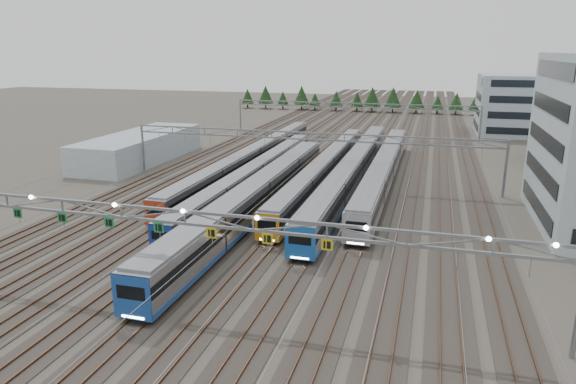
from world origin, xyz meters
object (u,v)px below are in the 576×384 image
(gantry_far, at_px, (353,109))
(west_shed, at_px, (140,147))
(train_c, at_px, (258,196))
(train_e, at_px, (354,168))
(train_f, at_px, (384,169))
(train_a, at_px, (253,157))
(depot_bldg_north, at_px, (527,105))
(train_b, at_px, (255,175))
(train_d, at_px, (325,167))
(gantry_mid, at_px, (307,142))
(gantry_near, at_px, (184,220))

(gantry_far, distance_m, west_shed, 50.18)
(train_c, xyz_separation_m, train_e, (9.00, 18.87, -0.12))
(train_f, distance_m, west_shed, 44.99)
(train_a, height_order, gantry_far, gantry_far)
(depot_bldg_north, bearing_deg, train_b, -125.42)
(gantry_far, bearing_deg, train_c, -92.10)
(train_a, relative_size, train_e, 1.00)
(train_d, bearing_deg, train_b, -139.89)
(gantry_mid, xyz_separation_m, gantry_far, (0.00, 45.00, 0.00))
(train_d, xyz_separation_m, gantry_mid, (-2.25, -2.85, 4.38))
(train_d, bearing_deg, west_shed, 172.03)
(train_a, relative_size, train_c, 1.16)
(gantry_mid, bearing_deg, train_b, -144.99)
(train_a, xyz_separation_m, gantry_mid, (11.25, -7.16, 4.37))
(gantry_near, bearing_deg, train_f, 75.45)
(train_a, xyz_separation_m, train_e, (18.00, -4.69, 0.19))
(train_b, height_order, gantry_near, gantry_near)
(train_a, height_order, train_f, train_f)
(train_c, relative_size, gantry_near, 1.00)
(train_d, xyz_separation_m, train_e, (4.50, -0.39, 0.20))
(train_c, height_order, gantry_near, gantry_near)
(gantry_near, distance_m, depot_bldg_north, 107.32)
(depot_bldg_north, bearing_deg, train_c, -118.51)
(train_a, bearing_deg, train_f, -9.49)
(gantry_far, bearing_deg, train_d, -86.94)
(train_b, relative_size, depot_bldg_north, 2.52)
(train_f, height_order, gantry_mid, gantry_mid)
(gantry_near, bearing_deg, train_a, 103.33)
(train_b, relative_size, gantry_mid, 0.98)
(gantry_far, bearing_deg, train_e, -80.98)
(train_a, height_order, train_d, train_a)
(train_d, xyz_separation_m, west_shed, (-35.76, 5.01, 0.43))
(train_a, distance_m, train_d, 14.17)
(depot_bldg_north, bearing_deg, train_a, -133.75)
(train_c, relative_size, gantry_mid, 1.00)
(train_a, bearing_deg, depot_bldg_north, 46.25)
(train_a, xyz_separation_m, west_shed, (-22.26, 0.71, 0.43))
(gantry_near, height_order, west_shed, gantry_near)
(train_e, relative_size, train_f, 1.15)
(gantry_far, bearing_deg, depot_bldg_north, 20.71)
(train_c, xyz_separation_m, depot_bldg_north, (41.38, 76.19, 4.70))
(train_c, height_order, train_d, train_c)
(train_a, relative_size, train_b, 1.19)
(depot_bldg_north, relative_size, west_shed, 0.73)
(gantry_near, height_order, depot_bldg_north, depot_bldg_north)
(train_d, relative_size, gantry_far, 1.05)
(train_b, distance_m, train_f, 19.75)
(train_e, bearing_deg, gantry_far, 99.02)
(train_e, height_order, gantry_near, gantry_near)
(train_b, distance_m, gantry_mid, 9.35)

